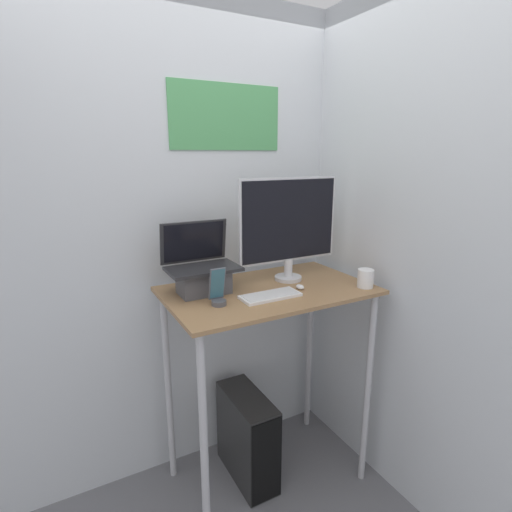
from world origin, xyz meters
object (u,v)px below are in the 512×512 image
object	(u,v)px
cell_phone	(218,293)
computer_tower	(247,436)
monitor	(289,226)
laptop	(202,273)
mouse	(300,287)
keyboard	(270,296)

from	to	relation	value
cell_phone	computer_tower	bearing A→B (deg)	33.79
monitor	cell_phone	distance (m)	0.56
laptop	cell_phone	xyz separation A→B (m)	(0.00, -0.19, -0.04)
monitor	computer_tower	world-z (taller)	monitor
mouse	computer_tower	world-z (taller)	mouse
monitor	cell_phone	size ratio (longest dim) A/B	3.35
monitor	cell_phone	bearing A→B (deg)	-161.33
cell_phone	computer_tower	size ratio (longest dim) A/B	0.34
keyboard	mouse	bearing A→B (deg)	8.80
monitor	cell_phone	world-z (taller)	monitor
monitor	mouse	bearing A→B (deg)	-101.22
keyboard	cell_phone	distance (m)	0.26
keyboard	computer_tower	xyz separation A→B (m)	(-0.04, 0.18, -0.90)
laptop	monitor	bearing A→B (deg)	-3.59
laptop	computer_tower	size ratio (longest dim) A/B	0.68
keyboard	laptop	bearing A→B (deg)	138.94
laptop	cell_phone	distance (m)	0.20
keyboard	computer_tower	distance (m)	0.91
monitor	keyboard	distance (m)	0.41
keyboard	cell_phone	size ratio (longest dim) A/B	1.69
monitor	mouse	xyz separation A→B (m)	(-0.03, -0.16, -0.28)
keyboard	cell_phone	xyz separation A→B (m)	(-0.26, 0.03, 0.05)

